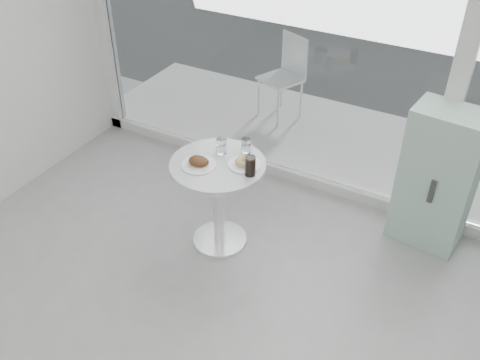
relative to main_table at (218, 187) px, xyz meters
The scene contains 10 objects.
storefront 1.70m from the main_table, 62.44° to the left, with size 5.00×0.14×3.00m.
main_table is the anchor object (origin of this frame).
patio_deck 2.03m from the main_table, 75.26° to the left, with size 5.60×1.60×0.05m, color silver.
mint_cabinet 1.69m from the main_table, 31.07° to the left, with size 0.58×0.42×1.17m.
patio_chair 2.16m from the main_table, 101.13° to the left, with size 0.51×0.51×0.90m.
plate_fritter 0.28m from the main_table, 137.69° to the right, with size 0.26×0.26×0.07m.
plate_donut 0.31m from the main_table, 21.96° to the left, with size 0.24×0.24×0.06m.
water_tumbler_a 0.31m from the main_table, 107.67° to the left, with size 0.08×0.08×0.13m.
water_tumbler_b 0.38m from the main_table, 64.97° to the left, with size 0.07×0.07×0.12m.
cola_glass 0.40m from the main_table, ahead, with size 0.08×0.08×0.15m.
Camera 1 is at (1.23, -0.88, 2.99)m, focal length 40.00 mm.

